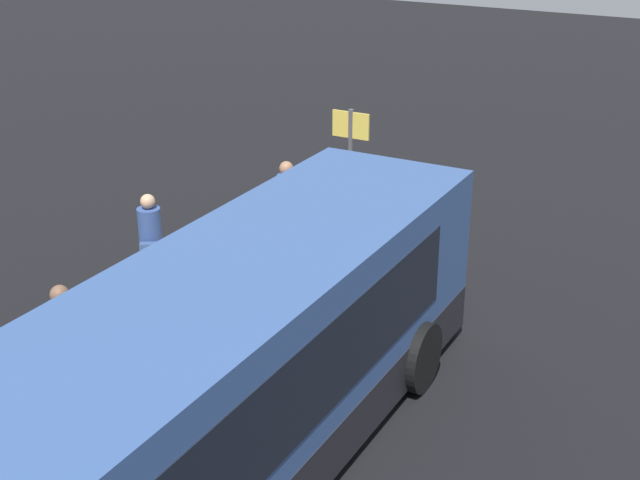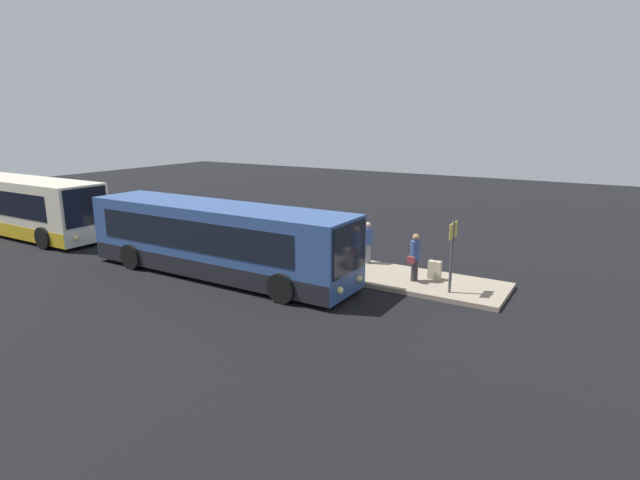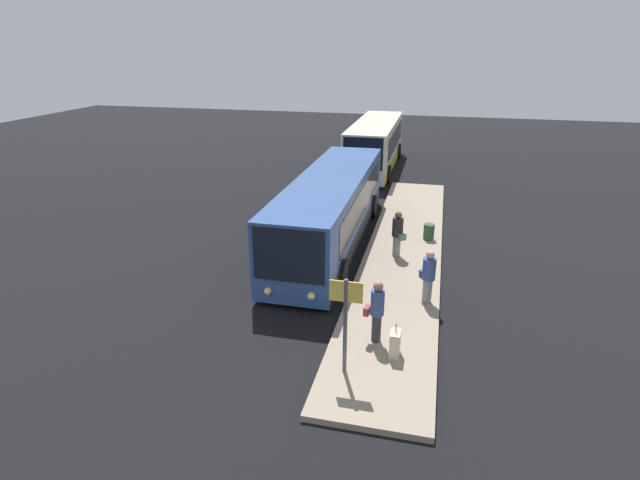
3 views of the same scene
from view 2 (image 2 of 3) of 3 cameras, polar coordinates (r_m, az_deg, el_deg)
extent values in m
plane|color=black|center=(20.15, -10.39, -4.12)|extent=(80.00, 80.00, 0.00)
cube|color=gray|center=(22.39, -5.25, -1.91)|extent=(20.00, 2.90, 0.17)
cube|color=#33518C|center=(20.05, -11.66, 0.21)|extent=(11.75, 2.52, 2.65)
cube|color=black|center=(20.30, -11.53, -2.47)|extent=(11.69, 2.54, 0.70)
cube|color=black|center=(20.18, -12.32, 1.19)|extent=(9.64, 2.55, 1.17)
cube|color=black|center=(16.61, 3.41, -0.98)|extent=(0.06, 2.22, 1.70)
sphere|color=#F9E58C|center=(17.55, 4.48, -4.45)|extent=(0.24, 0.24, 0.24)
sphere|color=#F9E58C|center=(16.39, 2.28, -5.76)|extent=(0.24, 0.24, 0.24)
cylinder|color=black|center=(18.94, 0.05, -3.37)|extent=(1.06, 0.30, 1.06)
cylinder|color=black|center=(16.94, -4.38, -5.50)|extent=(1.06, 0.30, 1.06)
cylinder|color=black|center=(23.67, -15.98, -0.42)|extent=(1.06, 0.30, 1.06)
cylinder|color=black|center=(22.10, -20.74, -1.78)|extent=(1.06, 0.30, 1.06)
cube|color=beige|center=(30.73, -30.57, 3.40)|extent=(10.43, 2.53, 2.84)
cube|color=gold|center=(30.90, -30.33, 1.46)|extent=(10.38, 2.55, 0.70)
cube|color=black|center=(30.91, -30.88, 4.06)|extent=(8.56, 2.56, 1.25)
cube|color=black|center=(26.21, -25.16, 3.46)|extent=(0.06, 2.23, 1.81)
sphere|color=#F9E58C|center=(26.82, -23.62, 0.81)|extent=(0.24, 0.24, 0.24)
sphere|color=#F9E58C|center=(26.07, -26.09, 0.22)|extent=(0.24, 0.24, 0.24)
cylinder|color=black|center=(28.54, -24.68, 1.22)|extent=(1.08, 0.30, 1.08)
cylinder|color=black|center=(27.25, -29.03, 0.20)|extent=(1.08, 0.30, 1.08)
cylinder|color=black|center=(34.30, -31.12, 2.41)|extent=(1.08, 0.30, 1.08)
cylinder|color=gray|center=(21.07, 5.44, -1.55)|extent=(0.39, 0.39, 0.80)
cylinder|color=#334C8C|center=(20.88, 5.49, 0.42)|extent=(0.56, 0.56, 0.69)
sphere|color=tan|center=(20.78, 5.52, 1.70)|extent=(0.26, 0.26, 0.26)
cube|color=#334C7F|center=(20.93, 4.64, -0.37)|extent=(0.26, 0.31, 0.24)
cylinder|color=#2D2D33|center=(18.99, 10.74, -3.41)|extent=(0.30, 0.30, 0.82)
cylinder|color=#334C8C|center=(18.78, 10.85, -1.16)|extent=(0.43, 0.43, 0.72)
sphere|color=#9E7051|center=(18.66, 10.91, 0.30)|extent=(0.27, 0.27, 0.27)
cube|color=maroon|center=(18.63, 10.35, -2.25)|extent=(0.30, 0.19, 0.24)
cylinder|color=gray|center=(21.70, -4.28, -1.05)|extent=(0.41, 0.41, 0.81)
cylinder|color=#262628|center=(21.52, -4.32, 0.90)|extent=(0.58, 0.58, 0.70)
sphere|color=brown|center=(21.42, -4.34, 2.16)|extent=(0.26, 0.26, 0.26)
cube|color=#598C59|center=(21.63, -3.50, 0.15)|extent=(0.29, 0.30, 0.24)
cube|color=beige|center=(19.34, 12.97, -3.38)|extent=(0.47, 0.26, 0.71)
cylinder|color=black|center=(19.21, 13.04, -2.02)|extent=(0.02, 0.02, 0.24)
cylinder|color=#4C4C51|center=(17.77, 14.79, -1.94)|extent=(0.10, 0.10, 2.53)
cube|color=#E5C64C|center=(17.54, 14.98, 1.05)|extent=(0.04, 0.80, 0.53)
cylinder|color=#2D4C33|center=(23.78, -6.66, 0.01)|extent=(0.44, 0.44, 0.65)
camera|label=1|loc=(21.84, -36.12, 14.05)|focal=50.00mm
camera|label=3|loc=(19.21, 49.75, 14.24)|focal=28.00mm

